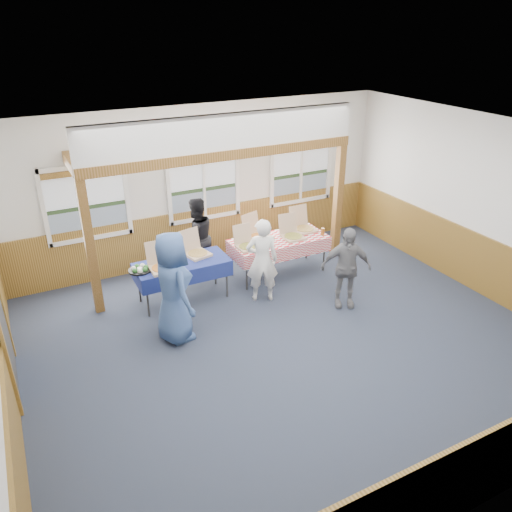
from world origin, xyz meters
The scene contains 29 objects.
floor centered at (0.00, 0.00, 0.00)m, with size 8.00×8.00×0.00m, color #252D3D.
ceiling centered at (0.00, 0.00, 3.20)m, with size 8.00×8.00×0.00m, color white.
wall_back centered at (0.00, 3.50, 1.60)m, with size 8.00×8.00×0.00m, color silver.
wall_front centered at (0.00, -3.50, 1.60)m, with size 8.00×8.00×0.00m, color silver.
wall_right centered at (4.00, 0.00, 1.60)m, with size 8.00×8.00×0.00m, color silver.
wainscot_back centered at (0.00, 3.48, 0.55)m, with size 7.98×0.05×1.10m, color brown.
wainscot_front centered at (0.00, -3.48, 0.55)m, with size 7.98×0.05×1.10m, color brown.
wainscot_left centered at (-3.98, 0.00, 0.55)m, with size 0.05×6.98×1.10m, color brown.
wainscot_right centered at (3.98, 0.00, 0.55)m, with size 0.05×6.98×1.10m, color brown.
window_left centered at (-2.30, 3.46, 1.68)m, with size 1.56×0.10×1.46m.
window_mid centered at (0.00, 3.46, 1.68)m, with size 1.56×0.10×1.46m.
window_right centered at (2.30, 3.46, 1.68)m, with size 1.56×0.10×1.46m.
post_left centered at (-2.50, 2.30, 1.20)m, with size 0.15×0.15×2.40m, color #5B3D14.
post_right centered at (2.50, 2.30, 1.20)m, with size 0.15×0.15×2.40m, color #5B3D14.
cross_beam centered at (0.00, 2.30, 2.49)m, with size 5.15×0.18×0.18m, color #5B3D14.
table_left centered at (-1.04, 1.99, 0.69)m, with size 1.66×0.74×0.76m.
table_right centered at (1.00, 2.11, 0.70)m, with size 1.97×0.99×0.76m.
pizza_box_a centered at (-1.44, 1.89, 0.82)m, with size 0.41×0.50×0.44m.
pizza_box_b centered at (-0.70, 2.15, 0.82)m, with size 0.50×0.57×0.44m.
pizza_box_c centered at (0.25, 2.01, 0.82)m, with size 0.38×0.47×0.41m.
pizza_box_d centered at (0.64, 2.30, 0.83)m, with size 0.55×0.62×0.46m.
pizza_box_e centered at (1.25, 2.03, 0.82)m, with size 0.40×0.49×0.43m.
pizza_box_f centered at (1.65, 2.25, 0.83)m, with size 0.42×0.51×0.46m.
veggie_tray centered at (-1.79, 1.99, 0.79)m, with size 0.39×0.39×0.09m.
drink_glass centered at (1.85, 1.86, 0.83)m, with size 0.07×0.07×0.15m, color #955118.
woman_white centered at (0.23, 1.35, 0.78)m, with size 0.57×0.38×1.57m, color white.
woman_black centered at (-0.45, 2.80, 0.80)m, with size 0.78×0.61×1.60m, color black.
man_blue centered at (-1.55, 0.91, 0.91)m, with size 0.89×0.58×1.83m, color #375389.
person_grey centered at (1.43, 0.51, 0.74)m, with size 0.87×0.36×1.49m, color slate.
Camera 1 is at (-3.47, -5.64, 4.70)m, focal length 35.00 mm.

